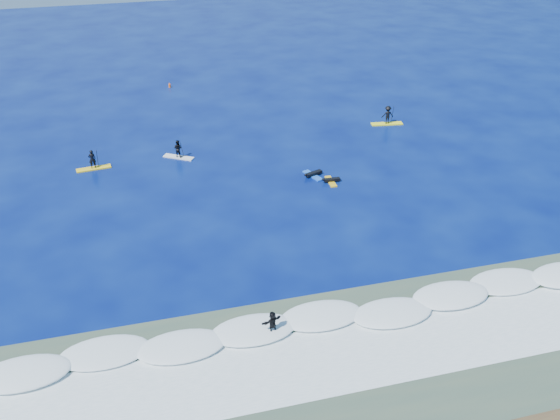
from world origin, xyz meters
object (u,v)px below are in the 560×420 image
object	(u,v)px
sup_paddler_center	(178,150)
prone_paddler_near	(331,180)
sup_paddler_right	(388,116)
prone_paddler_far	(313,174)
wave_surfer	(272,324)
sup_paddler_left	(93,162)
marker_buoy	(170,85)

from	to	relation	value
sup_paddler_center	prone_paddler_near	bearing A→B (deg)	-1.57
sup_paddler_center	sup_paddler_right	world-z (taller)	sup_paddler_right
sup_paddler_center	prone_paddler_far	bearing A→B (deg)	0.95
sup_paddler_center	wave_surfer	size ratio (longest dim) A/B	1.27
prone_paddler_near	wave_surfer	size ratio (longest dim) A/B	0.94
sup_paddler_left	marker_buoy	xyz separation A→B (m)	(8.43, 19.13, -0.36)
sup_paddler_right	prone_paddler_far	bearing A→B (deg)	-131.63
wave_surfer	marker_buoy	size ratio (longest dim) A/B	3.46
wave_surfer	prone_paddler_near	bearing A→B (deg)	41.52
sup_paddler_left	sup_paddler_center	size ratio (longest dim) A/B	1.10
sup_paddler_center	prone_paddler_far	distance (m)	12.04
sup_paddler_center	prone_paddler_near	xyz separation A→B (m)	(11.29, -7.74, -0.57)
prone_paddler_far	marker_buoy	distance (m)	26.66
sup_paddler_right	sup_paddler_center	bearing A→B (deg)	-165.28
sup_paddler_right	prone_paddler_far	xyz separation A→B (m)	(-10.33, -8.79, -0.69)
prone_paddler_near	wave_surfer	distance (m)	18.82
sup_paddler_left	sup_paddler_right	distance (m)	27.82
prone_paddler_far	wave_surfer	xyz separation A→B (m)	(-7.98, -17.87, 0.66)
wave_surfer	marker_buoy	world-z (taller)	wave_surfer
prone_paddler_far	wave_surfer	distance (m)	19.58
sup_paddler_right	prone_paddler_far	distance (m)	13.58
prone_paddler_far	marker_buoy	size ratio (longest dim) A/B	3.72
sup_paddler_center	wave_surfer	xyz separation A→B (m)	(2.23, -24.23, 0.11)
sup_paddler_right	marker_buoy	world-z (taller)	sup_paddler_right
sup_paddler_left	sup_paddler_center	distance (m)	7.15
sup_paddler_center	sup_paddler_right	size ratio (longest dim) A/B	0.83
sup_paddler_right	wave_surfer	xyz separation A→B (m)	(-18.31, -26.66, -0.02)
sup_paddler_right	marker_buoy	xyz separation A→B (m)	(-19.25, 16.33, -0.58)
wave_surfer	marker_buoy	xyz separation A→B (m)	(-0.94, 42.99, -0.56)
sup_paddler_left	marker_buoy	world-z (taller)	sup_paddler_left
prone_paddler_near	prone_paddler_far	xyz separation A→B (m)	(-1.08, 1.38, 0.02)
sup_paddler_right	wave_surfer	bearing A→B (deg)	-116.52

